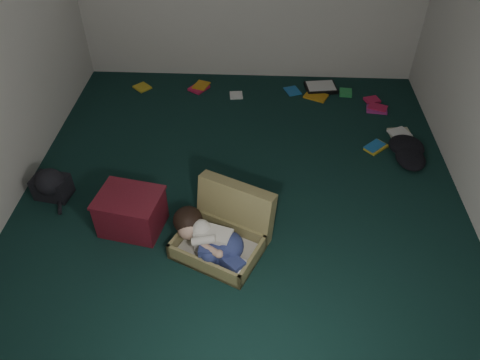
{
  "coord_description": "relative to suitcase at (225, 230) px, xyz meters",
  "views": [
    {
      "loc": [
        0.14,
        -3.06,
        2.95
      ],
      "look_at": [
        0.0,
        -0.15,
        0.35
      ],
      "focal_mm": 35.0,
      "sensor_mm": 36.0,
      "label": 1
    }
  ],
  "objects": [
    {
      "name": "floor",
      "position": [
        0.1,
        0.53,
        -0.14
      ],
      "size": [
        4.5,
        4.5,
        0.0
      ],
      "primitive_type": "plane",
      "color": "black",
      "rests_on": "ground"
    },
    {
      "name": "suitcase",
      "position": [
        0.0,
        0.0,
        0.0
      ],
      "size": [
        0.86,
        0.85,
        0.48
      ],
      "rotation": [
        0.0,
        0.0,
        -0.43
      ],
      "color": "olive",
      "rests_on": "floor"
    },
    {
      "name": "person",
      "position": [
        -0.11,
        -0.13,
        0.04
      ],
      "size": [
        0.62,
        0.55,
        0.3
      ],
      "rotation": [
        0.0,
        0.0,
        -0.43
      ],
      "color": "silver",
      "rests_on": "suitcase"
    },
    {
      "name": "maroon_bin",
      "position": [
        -0.79,
        0.13,
        0.03
      ],
      "size": [
        0.58,
        0.49,
        0.35
      ],
      "rotation": [
        0.0,
        0.0,
        -0.19
      ],
      "color": "maroon",
      "rests_on": "floor"
    },
    {
      "name": "backpack",
      "position": [
        -1.6,
        0.48,
        -0.03
      ],
      "size": [
        0.43,
        0.36,
        0.23
      ],
      "primitive_type": null,
      "rotation": [
        0.0,
        0.0,
        -0.17
      ],
      "color": "black",
      "rests_on": "floor"
    },
    {
      "name": "clothing_pile",
      "position": [
        1.78,
        1.21,
        -0.07
      ],
      "size": [
        0.58,
        0.53,
        0.15
      ],
      "primitive_type": null,
      "rotation": [
        0.0,
        0.0,
        0.37
      ],
      "color": "black",
      "rests_on": "floor"
    },
    {
      "name": "paper_tray",
      "position": [
        0.98,
        2.48,
        -0.12
      ],
      "size": [
        0.4,
        0.32,
        0.05
      ],
      "rotation": [
        0.0,
        0.0,
        0.14
      ],
      "color": "black",
      "rests_on": "floor"
    },
    {
      "name": "book_scatter",
      "position": [
        0.74,
        2.14,
        -0.13
      ],
      "size": [
        3.13,
        1.33,
        0.02
      ],
      "color": "gold",
      "rests_on": "floor"
    }
  ]
}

